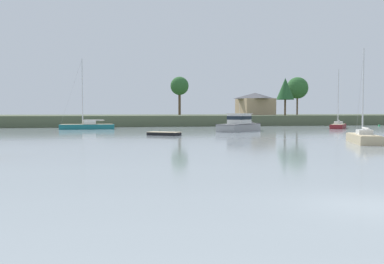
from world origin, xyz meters
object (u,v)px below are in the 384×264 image
at_px(sailboat_teal, 87,128).
at_px(sailboat_maroon, 338,127).
at_px(sailboat_sand, 363,141).
at_px(dinghy_black, 164,134).
at_px(mooring_buoy_green, 379,126).
at_px(cruiser_grey, 242,127).

bearing_deg(sailboat_teal, sailboat_maroon, -7.45).
bearing_deg(sailboat_teal, sailboat_sand, -56.03).
distance_m(sailboat_sand, sailboat_maroon, 35.23).
xyz_separation_m(dinghy_black, mooring_buoy_green, (46.00, 23.47, -0.06)).
bearing_deg(sailboat_sand, mooring_buoy_green, 52.38).
bearing_deg(sailboat_maroon, cruiser_grey, -162.69).
bearing_deg(mooring_buoy_green, dinghy_black, -152.97).
bearing_deg(cruiser_grey, sailboat_maroon, 17.31).
relative_size(sailboat_maroon, dinghy_black, 2.45).
bearing_deg(sailboat_teal, mooring_buoy_green, 3.36).
height_order(cruiser_grey, dinghy_black, cruiser_grey).
relative_size(sailboat_sand, mooring_buoy_green, 18.54).
xyz_separation_m(sailboat_teal, dinghy_black, (9.24, -20.22, -0.11)).
distance_m(cruiser_grey, sailboat_maroon, 19.97).
bearing_deg(dinghy_black, sailboat_maroon, 24.99).
bearing_deg(sailboat_maroon, sailboat_teal, 172.55).
bearing_deg(mooring_buoy_green, sailboat_maroon, -148.63).
distance_m(cruiser_grey, dinghy_black, 15.59).
height_order(sailboat_teal, dinghy_black, sailboat_teal).
distance_m(dinghy_black, mooring_buoy_green, 51.64).
bearing_deg(cruiser_grey, sailboat_sand, -84.17).
bearing_deg(sailboat_teal, dinghy_black, -65.45).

